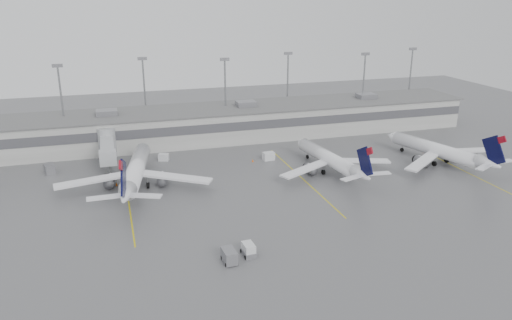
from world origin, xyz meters
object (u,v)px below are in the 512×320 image
object	(u,v)px
jet_mid_left	(135,171)
jet_mid_right	(331,159)
jet_far_right	(440,150)
baggage_tug	(249,251)

from	to	relation	value
jet_mid_left	jet_mid_right	world-z (taller)	jet_mid_left
jet_mid_left	jet_mid_right	size ratio (longest dim) A/B	1.14
jet_mid_left	jet_far_right	bearing A→B (deg)	6.51
jet_mid_left	baggage_tug	distance (m)	34.82
baggage_tug	jet_mid_right	bearing A→B (deg)	43.92
jet_mid_right	jet_far_right	xyz separation A→B (m)	(25.60, -1.77, 0.14)
jet_far_right	jet_mid_left	bearing A→B (deg)	159.93
baggage_tug	jet_mid_left	bearing A→B (deg)	109.85
jet_mid_right	baggage_tug	xyz separation A→B (m)	(-26.33, -28.82, -2.24)
baggage_tug	jet_far_right	bearing A→B (deg)	23.85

